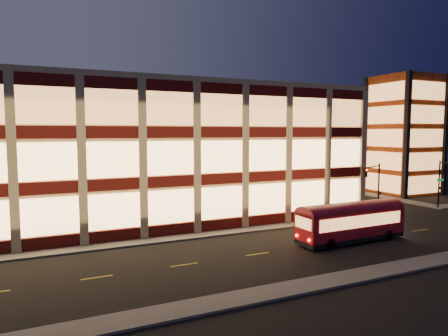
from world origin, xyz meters
name	(u,v)px	position (x,y,z in m)	size (l,w,h in m)	color
ground	(183,241)	(0.00, 0.00, 0.00)	(200.00, 200.00, 0.00)	black
sidewalk_office_south	(147,241)	(-3.00, 1.00, 0.07)	(54.00, 2.00, 0.15)	#514F4C
sidewalk_office_east	(292,195)	(23.00, 17.00, 0.07)	(2.00, 30.00, 0.15)	#514F4C
sidewalk_tower_west	(349,190)	(34.00, 17.00, 0.07)	(2.00, 30.00, 0.15)	#514F4C
sidewalk_near	(257,295)	(0.00, -13.00, 0.07)	(100.00, 2.00, 0.15)	#514F4C
office_building	(114,150)	(-2.91, 16.91, 7.25)	(50.45, 30.45, 14.50)	tan
stair_tower	(404,135)	(39.95, 11.95, 8.99)	(8.60, 8.60, 18.00)	#8C3814
traffic_signal_far	(374,181)	(22.21, 0.24, 4.11)	(3.79, 1.87, 6.00)	black
trolley_bus	(351,220)	(13.14, -6.18, 1.90)	(10.18, 2.84, 3.43)	maroon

